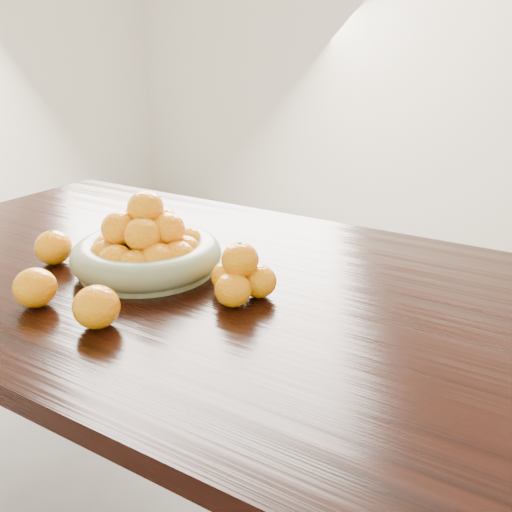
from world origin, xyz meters
The scene contains 7 objects.
wall_back centered at (0.00, 2.50, 1.35)m, with size 5.00×0.04×2.70m, color silver.
dining_table centered at (0.00, 0.00, 0.66)m, with size 2.00×1.00×0.75m.
fruit_bowl centered at (-0.23, -0.04, 0.80)m, with size 0.33×0.33×0.18m.
orange_pyramid centered at (0.02, -0.06, 0.80)m, with size 0.13×0.13×0.12m.
loose_orange_0 centered at (-0.44, -0.12, 0.79)m, with size 0.08×0.08×0.08m, color #FF9A07.
loose_orange_1 centered at (-0.29, -0.29, 0.79)m, with size 0.08×0.08×0.08m, color #FF9A07.
loose_orange_2 centered at (-0.13, -0.29, 0.79)m, with size 0.08×0.08×0.08m, color #FF9A07.
Camera 1 is at (0.59, -0.91, 1.23)m, focal length 40.00 mm.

